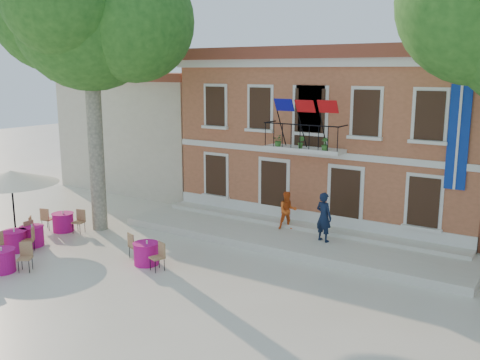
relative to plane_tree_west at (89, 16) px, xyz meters
name	(u,v)px	position (x,y,z in m)	size (l,w,h in m)	color
ground	(176,266)	(5.50, -1.62, -8.62)	(90.00, 90.00, 0.00)	beige
main_building	(348,132)	(7.50, 8.37, -4.84)	(13.50, 9.59, 7.50)	#BF6945
neighbor_west	(171,128)	(-4.00, 9.38, -5.40)	(9.40, 9.40, 6.40)	beige
terrace	(289,238)	(7.50, 2.78, -8.47)	(14.00, 3.40, 0.30)	silver
plane_tree_west	(89,16)	(0.00, 0.00, 0.00)	(5.93, 5.93, 11.65)	#A59E84
patio_umbrella	(11,177)	(-2.02, -2.60, -6.20)	(3.62, 3.62, 2.69)	black
pedestrian_navy	(324,217)	(8.93, 2.78, -7.39)	(0.68, 0.44, 1.86)	#0F1A33
pedestrian_orange	(288,211)	(7.09, 3.40, -7.55)	(0.75, 0.58, 1.53)	#E7591B
cafe_table_0	(14,240)	(-0.47, -3.70, -8.20)	(0.90, 1.93, 0.95)	#D31391
cafe_table_1	(2,260)	(1.05, -5.20, -8.19)	(1.86, 1.72, 0.95)	#D31391
cafe_table_2	(32,235)	(-0.45, -2.96, -8.20)	(1.62, 1.68, 0.95)	#D31391
cafe_table_3	(63,221)	(-1.02, -1.07, -8.20)	(1.96, 0.90, 0.95)	#D31391
cafe_table_4	(146,253)	(4.55, -2.07, -8.20)	(1.95, 1.01, 0.95)	#D31391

